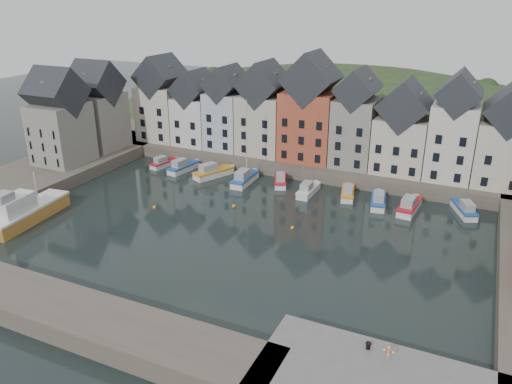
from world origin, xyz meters
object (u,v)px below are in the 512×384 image
Objects in this scene: mooring_bollard at (368,345)px; life_ring_post at (389,351)px; boat_d at (244,178)px; large_vessel at (25,212)px; boat_a at (163,163)px.

mooring_bollard is 0.43× the size of life_ring_post.
large_vessel is at bearing -130.77° from boat_d.
boat_d is (16.49, -1.56, 0.24)m from boat_a.
large_vessel is 47.97m from mooring_bollard.
boat_d is at bearing 5.52° from boat_a.
mooring_bollard is at bearing -16.62° from large_vessel.
boat_d is 43.35m from mooring_bollard.
boat_a is 57.97m from life_ring_post.
boat_a is 16.57m from boat_d.
boat_d is at bearing 45.26° from large_vessel.
life_ring_post is at bearing -17.02° from large_vessel.
mooring_bollard is at bearing -27.80° from boat_a.
mooring_bollard is (47.20, -8.54, 0.77)m from large_vessel.
boat_a is at bearing 141.81° from life_ring_post.
boat_d is 44.95m from life_ring_post.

